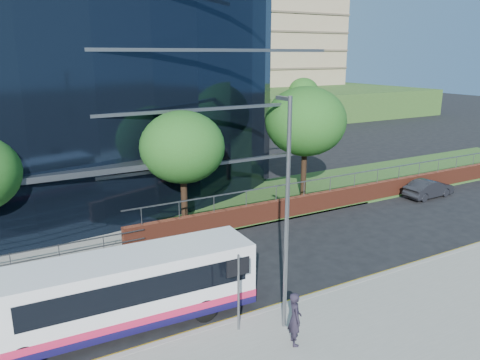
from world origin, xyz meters
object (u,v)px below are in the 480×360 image
tree_far_c (182,147)px  streetlight_east (287,210)px  pedestrian (295,319)px  street_sign (238,277)px  tree_dist_f (303,90)px  tree_far_d (306,121)px  tree_dist_e (212,94)px  city_bus (121,291)px  parked_car (429,188)px

tree_far_c → streetlight_east: streetlight_east is taller
streetlight_east → pedestrian: streetlight_east is taller
street_sign → tree_dist_f: 56.25m
tree_far_d → streetlight_east: (-10.00, -12.17, -0.75)m
tree_dist_e → streetlight_east: bearing=-113.1°
street_sign → city_bus: bearing=145.2°
streetlight_east → street_sign: bearing=158.6°
streetlight_east → parked_car: (17.51, 8.16, -3.82)m
tree_far_d → tree_dist_e: bearing=75.1°
tree_far_c → parked_car: (16.51, -3.02, -3.91)m
tree_far_d → streetlight_east: streetlight_east is taller
streetlight_east → city_bus: size_ratio=0.81×
tree_far_d → pedestrian: size_ratio=4.05×
streetlight_east → city_bus: bearing=149.0°
streetlight_east → parked_car: size_ratio=2.12×
tree_dist_e → tree_dist_f: (16.00, 2.00, -0.33)m
tree_far_d → tree_dist_f: bearing=53.1°
tree_far_c → tree_dist_e: same height
tree_dist_f → streetlight_east: (-34.00, -44.17, 0.23)m
tree_far_c → tree_dist_f: tree_far_c is taller
pedestrian → city_bus: bearing=68.9°
streetlight_east → tree_dist_f: bearing=52.4°
street_sign → tree_far_d: bearing=45.2°
street_sign → parked_car: (19.01, 7.57, -1.53)m
city_bus → parked_car: bearing=15.4°
tree_dist_e → tree_dist_f: tree_dist_e is taller
tree_far_c → tree_far_d: size_ratio=0.87×
tree_dist_f → city_bus: tree_dist_f is taller
tree_dist_e → parked_car: bearing=-90.8°
street_sign → parked_car: street_sign is taller
tree_far_c → streetlight_east: size_ratio=0.81×
city_bus → pedestrian: bearing=-38.7°
tree_far_d → parked_car: (7.51, -4.02, -4.57)m
tree_far_d → parked_car: bearing=-28.1°
street_sign → city_bus: street_sign is taller
street_sign → tree_dist_e: tree_dist_e is taller
tree_dist_e → pedestrian: tree_dist_e is taller
pedestrian → street_sign: bearing=56.4°
tree_dist_f → pedestrian: bearing=-127.2°
tree_far_c → tree_dist_e: (17.00, 31.00, 0.00)m
tree_dist_e → parked_car: size_ratio=1.73×
tree_dist_e → streetlight_east: size_ratio=0.81×
tree_dist_f → city_bus: 56.74m
city_bus → parked_car: 23.00m
tree_far_c → pedestrian: bearing=-96.1°
city_bus → tree_dist_e: bearing=62.0°
streetlight_east → city_bus: 6.45m
street_sign → tree_far_d: (11.50, 11.59, 3.04)m
tree_far_c → city_bus: bearing=-125.5°
tree_dist_e → parked_car: (-0.49, -34.02, -3.91)m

